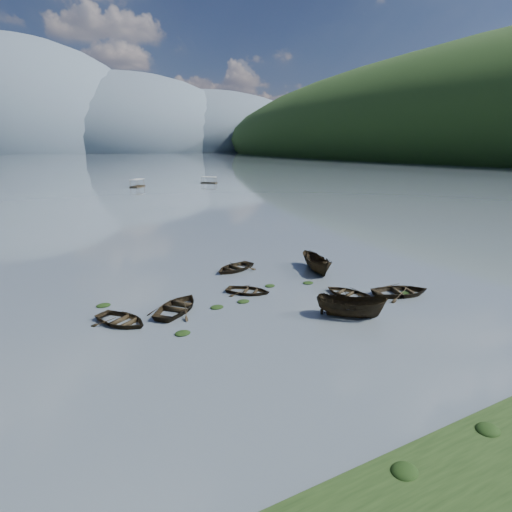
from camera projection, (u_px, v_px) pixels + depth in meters
name	position (u px, v px, depth m)	size (l,w,h in m)	color
ground_plane	(334.00, 324.00, 28.10)	(2400.00, 2400.00, 0.00)	#4E5861
haze_mtn_b	(19.00, 152.00, 773.08)	(520.00, 520.00, 340.00)	#475666
haze_mtn_c	(126.00, 151.00, 861.16)	(520.00, 520.00, 260.00)	#475666
haze_mtn_d	(205.00, 151.00, 940.44)	(520.00, 520.00, 220.00)	#475666
rowboat_0	(122.00, 323.00, 28.16)	(3.04, 4.26, 0.88)	black
rowboat_1	(178.00, 310.00, 30.37)	(3.46, 4.84, 1.00)	black
rowboat_2	(350.00, 317.00, 29.22)	(1.88, 5.01, 1.93)	black
rowboat_3	(347.00, 295.00, 33.50)	(2.73, 3.83, 0.79)	black
rowboat_4	(401.00, 295.00, 33.57)	(3.46, 4.84, 1.00)	black
rowboat_5	(318.00, 272.00, 39.49)	(1.83, 4.85, 1.87)	black
rowboat_6	(248.00, 293.00, 33.96)	(2.72, 3.81, 0.79)	black
rowboat_7	(234.00, 270.00, 40.18)	(3.24, 4.53, 0.94)	black
rowboat_8	(314.00, 268.00, 40.77)	(1.62, 4.29, 1.66)	black
weed_clump_0	(183.00, 334.00, 26.57)	(1.06, 0.87, 0.23)	black
weed_clump_1	(243.00, 302.00, 31.99)	(1.01, 0.81, 0.22)	black
weed_clump_2	(364.00, 302.00, 31.97)	(1.33, 1.07, 0.29)	black
weed_clump_3	(270.00, 286.00, 35.59)	(0.93, 0.78, 0.21)	black
weed_clump_4	(407.00, 294.00, 33.73)	(1.21, 0.96, 0.25)	black
weed_clump_5	(103.00, 306.00, 31.19)	(1.09, 0.88, 0.23)	black
weed_clump_6	(217.00, 308.00, 30.86)	(1.05, 0.87, 0.22)	black
weed_clump_7	(308.00, 283.00, 36.32)	(1.00, 0.80, 0.22)	black
pontoon_centre	(138.00, 187.00, 121.14)	(2.41, 5.78, 2.22)	black
pontoon_right	(209.00, 183.00, 133.09)	(2.18, 5.23, 2.01)	black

